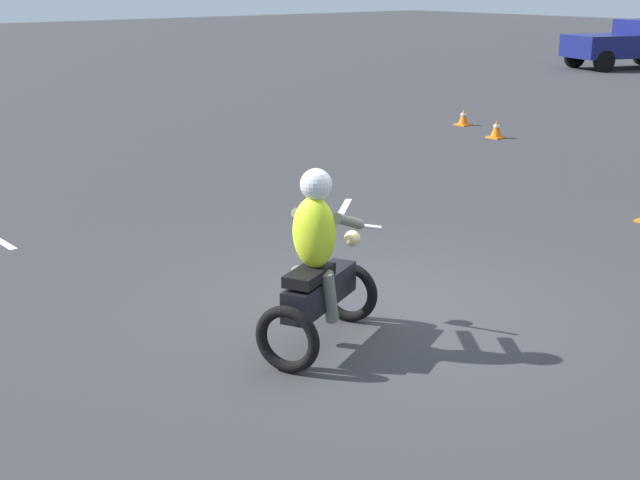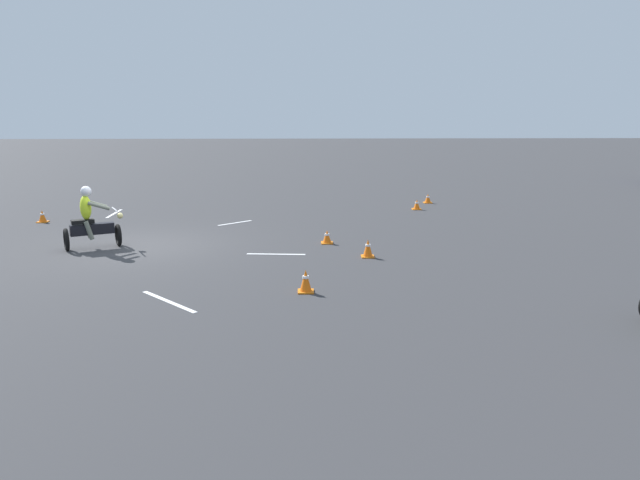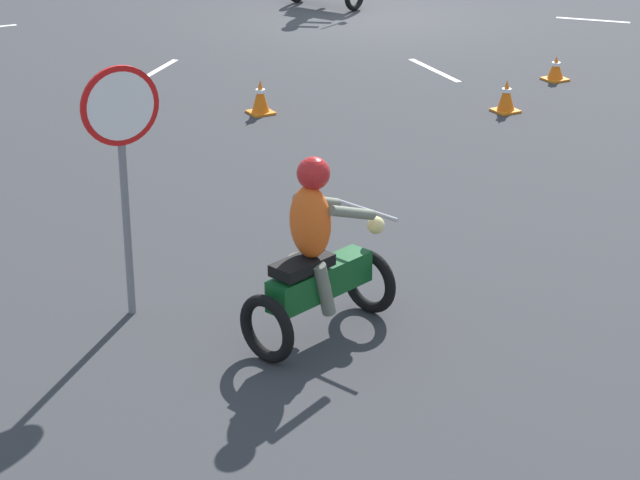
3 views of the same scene
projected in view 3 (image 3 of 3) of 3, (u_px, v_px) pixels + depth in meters
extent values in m
plane|color=#333335|center=(366.00, 16.00, 22.60)|extent=(120.00, 120.00, 0.00)
torus|color=black|center=(369.00, 281.00, 11.21)|extent=(0.28, 0.60, 0.60)
torus|color=black|center=(267.00, 329.00, 10.33)|extent=(0.28, 0.60, 0.60)
cube|color=#0F4C1E|center=(320.00, 281.00, 10.69)|extent=(1.12, 0.57, 0.28)
cube|color=black|center=(302.00, 265.00, 10.45)|extent=(0.61, 0.42, 0.10)
cylinder|color=silver|center=(367.00, 210.00, 10.91)|extent=(0.25, 0.68, 0.04)
sphere|color=#F2E08C|center=(376.00, 225.00, 11.06)|extent=(0.20, 0.20, 0.16)
ellipsoid|color=#EA5919|center=(310.00, 222.00, 10.38)|extent=(0.39, 0.47, 0.64)
cylinder|color=slate|center=(352.00, 213.00, 10.44)|extent=(0.55, 0.25, 0.27)
cylinder|color=slate|center=(317.00, 201.00, 10.69)|extent=(0.55, 0.25, 0.27)
cylinder|color=slate|center=(324.00, 289.00, 10.53)|extent=(0.27, 0.19, 0.51)
cylinder|color=slate|center=(300.00, 280.00, 10.71)|extent=(0.27, 0.19, 0.51)
sphere|color=red|center=(313.00, 173.00, 10.25)|extent=(0.35, 0.35, 0.28)
cylinder|color=slate|center=(125.00, 199.00, 10.88)|extent=(0.07, 0.07, 2.20)
cylinder|color=red|center=(120.00, 106.00, 10.54)|extent=(0.70, 0.03, 0.70)
cylinder|color=white|center=(121.00, 106.00, 10.52)|extent=(0.60, 0.01, 0.60)
cube|color=orange|center=(555.00, 79.00, 18.59)|extent=(0.32, 0.32, 0.03)
cone|color=orange|center=(556.00, 67.00, 18.52)|extent=(0.24, 0.24, 0.33)
cylinder|color=white|center=(556.00, 64.00, 18.50)|extent=(0.13, 0.13, 0.05)
cube|color=orange|center=(261.00, 112.00, 17.02)|extent=(0.32, 0.32, 0.03)
cone|color=orange|center=(260.00, 96.00, 16.93)|extent=(0.24, 0.24, 0.44)
cylinder|color=white|center=(260.00, 91.00, 16.90)|extent=(0.13, 0.13, 0.05)
cube|color=orange|center=(505.00, 111.00, 17.09)|extent=(0.32, 0.32, 0.03)
cone|color=orange|center=(506.00, 95.00, 17.01)|extent=(0.24, 0.24, 0.42)
cylinder|color=white|center=(507.00, 90.00, 16.98)|extent=(0.13, 0.13, 0.05)
cube|color=silver|center=(150.00, 74.00, 18.90)|extent=(1.43, 1.32, 0.01)
cube|color=silver|center=(434.00, 70.00, 19.11)|extent=(0.22, 1.50, 0.01)
cube|color=silver|center=(593.00, 20.00, 22.31)|extent=(0.95, 1.04, 0.01)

